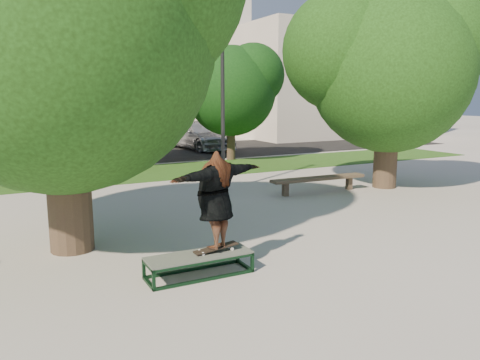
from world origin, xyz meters
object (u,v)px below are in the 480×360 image
bench (318,179)px  car_grey (94,141)px  car_silver_b (199,135)px  car_silver_a (41,143)px  tree_left (52,17)px  tree_right (387,61)px  grind_box (199,265)px  car_dark (54,148)px  lamppost (223,91)px

bench → car_grey: 13.61m
car_grey → car_silver_b: size_ratio=0.99×
car_silver_a → bench: bearing=-70.3°
tree_left → tree_right: size_ratio=1.09×
car_silver_a → car_silver_b: size_ratio=0.78×
tree_right → bench: tree_right is taller
grind_box → car_dark: 15.17m
bench → car_silver_a: 14.84m
lamppost → car_grey: (-2.03, 11.12, -2.41)m
car_grey → car_silver_b: 5.98m
grind_box → car_dark: car_dark is taller
grind_box → car_grey: 17.60m
tree_left → tree_right: tree_left is taller
car_silver_a → grind_box: bearing=-95.2°
car_silver_a → car_dark: 2.65m
grind_box → car_silver_a: bearing=93.2°
tree_left → car_dark: size_ratio=1.59×
car_silver_a → car_silver_b: (8.45, 0.13, 0.06)m
tree_left → car_dark: (1.12, 12.64, -3.69)m
lamppost → car_grey: 11.55m
car_silver_b → grind_box: bearing=-120.6°
tree_right → car_grey: (-6.94, 13.03, -3.35)m
grind_box → car_silver_a: size_ratio=0.42×
bench → car_dark: car_dark is taller
tree_left → car_silver_a: size_ratio=1.67×
lamppost → car_dark: 9.98m
lamppost → tree_right: bearing=-21.3°
lamppost → car_dark: bearing=115.5°
tree_left → car_silver_a: 15.73m
bench → car_silver_a: (-7.00, 13.08, 0.30)m
tree_left → car_silver_b: tree_left is taller
bench → car_dark: (-6.67, 10.45, 0.32)m
tree_right → car_silver_b: bearing=94.1°
lamppost → car_dark: lamppost is taller
grind_box → car_silver_a: (-1.00, 17.78, 0.53)m
tree_left → car_grey: (3.27, 15.02, -3.68)m
bench → grind_box: bearing=-139.4°
car_dark → lamppost: bearing=-58.2°
tree_left → car_grey: tree_left is taller
car_silver_a → car_grey: (2.47, -0.25, 0.02)m
tree_left → car_dark: 13.21m
car_silver_a → car_dark: car_dark is taller
car_dark → car_grey: car_grey is taller
grind_box → car_silver_a: car_silver_a is taller
tree_right → bench: 4.40m
grind_box → car_grey: bearing=85.2°
tree_left → car_dark: bearing=84.9°
car_silver_b → bench: bearing=-104.2°
lamppost → grind_box: (-3.50, -6.41, -2.96)m
lamppost → car_silver_b: size_ratio=1.13×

